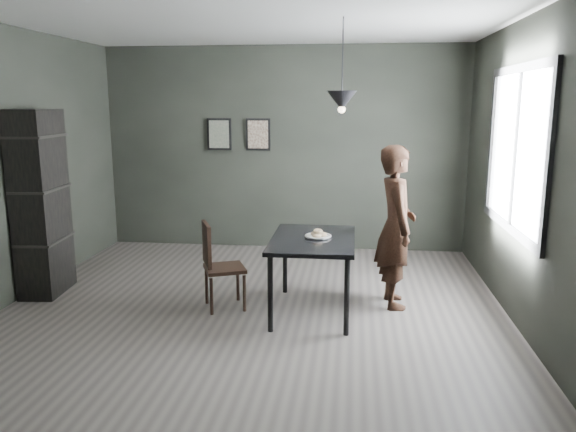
# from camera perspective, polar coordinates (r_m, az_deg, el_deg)

# --- Properties ---
(ground) EXTENTS (5.00, 5.00, 0.00)m
(ground) POSITION_cam_1_polar(r_m,az_deg,el_deg) (5.72, -3.59, -9.38)
(ground) COLOR #3B3633
(ground) RESTS_ON ground
(back_wall) EXTENTS (5.00, 0.10, 2.80)m
(back_wall) POSITION_cam_1_polar(r_m,az_deg,el_deg) (7.85, -0.45, 6.82)
(back_wall) COLOR black
(back_wall) RESTS_ON ground
(ceiling) EXTENTS (5.00, 5.00, 0.02)m
(ceiling) POSITION_cam_1_polar(r_m,az_deg,el_deg) (5.40, -3.98, 19.59)
(ceiling) COLOR silver
(ceiling) RESTS_ON ground
(window_assembly) EXTENTS (0.04, 1.96, 1.56)m
(window_assembly) POSITION_cam_1_polar(r_m,az_deg,el_deg) (5.68, 22.13, 6.24)
(window_assembly) COLOR white
(window_assembly) RESTS_ON ground
(cafe_table) EXTENTS (0.80, 1.20, 0.75)m
(cafe_table) POSITION_cam_1_polar(r_m,az_deg,el_deg) (5.44, 2.56, -3.04)
(cafe_table) COLOR black
(cafe_table) RESTS_ON ground
(white_plate) EXTENTS (0.23, 0.23, 0.01)m
(white_plate) POSITION_cam_1_polar(r_m,az_deg,el_deg) (5.45, 3.08, -2.12)
(white_plate) COLOR white
(white_plate) RESTS_ON cafe_table
(donut_pile) EXTENTS (0.16, 0.16, 0.07)m
(donut_pile) POSITION_cam_1_polar(r_m,az_deg,el_deg) (5.44, 3.08, -1.81)
(donut_pile) COLOR beige
(donut_pile) RESTS_ON white_plate
(woman) EXTENTS (0.47, 0.64, 1.63)m
(woman) POSITION_cam_1_polar(r_m,az_deg,el_deg) (5.71, 10.90, -1.07)
(woman) COLOR black
(woman) RESTS_ON ground
(wood_chair) EXTENTS (0.50, 0.50, 0.88)m
(wood_chair) POSITION_cam_1_polar(r_m,az_deg,el_deg) (5.62, -7.27, -4.47)
(wood_chair) COLOR black
(wood_chair) RESTS_ON ground
(shelf_unit) EXTENTS (0.43, 0.69, 1.97)m
(shelf_unit) POSITION_cam_1_polar(r_m,az_deg,el_deg) (6.51, -23.82, 1.19)
(shelf_unit) COLOR black
(shelf_unit) RESTS_ON ground
(pendant_lamp) EXTENTS (0.28, 0.28, 0.86)m
(pendant_lamp) POSITION_cam_1_polar(r_m,az_deg,el_deg) (5.36, 5.49, 11.59)
(pendant_lamp) COLOR black
(pendant_lamp) RESTS_ON ground
(framed_print_left) EXTENTS (0.34, 0.04, 0.44)m
(framed_print_left) POSITION_cam_1_polar(r_m,az_deg,el_deg) (7.96, -6.99, 8.25)
(framed_print_left) COLOR black
(framed_print_left) RESTS_ON ground
(framed_print_right) EXTENTS (0.34, 0.04, 0.44)m
(framed_print_right) POSITION_cam_1_polar(r_m,az_deg,el_deg) (7.85, -3.05, 8.27)
(framed_print_right) COLOR black
(framed_print_right) RESTS_ON ground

